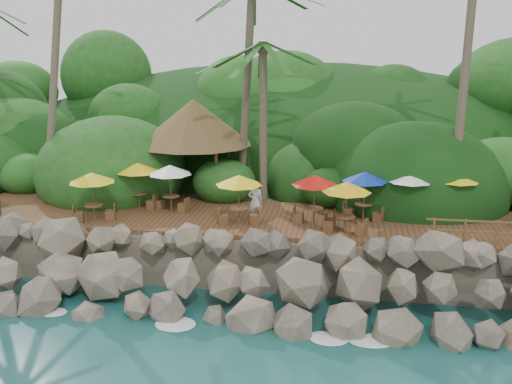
# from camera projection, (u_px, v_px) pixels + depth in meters

# --- Properties ---
(ground) EXTENTS (140.00, 140.00, 0.00)m
(ground) POSITION_uv_depth(u_px,v_px,m) (228.00, 333.00, 19.60)
(ground) COLOR #19514F
(ground) RESTS_ON ground
(land_base) EXTENTS (32.00, 25.20, 2.10)m
(land_base) POSITION_uv_depth(u_px,v_px,m) (282.00, 188.00, 34.63)
(land_base) COLOR gray
(land_base) RESTS_ON ground
(jungle_hill) EXTENTS (44.80, 28.00, 15.40)m
(jungle_hill) POSITION_uv_depth(u_px,v_px,m) (294.00, 177.00, 42.06)
(jungle_hill) COLOR #143811
(jungle_hill) RESTS_ON ground
(seawall) EXTENTS (29.00, 4.00, 2.30)m
(seawall) POSITION_uv_depth(u_px,v_px,m) (239.00, 279.00, 21.22)
(seawall) COLOR gray
(seawall) RESTS_ON ground
(terrace) EXTENTS (26.00, 5.00, 0.20)m
(terrace) POSITION_uv_depth(u_px,v_px,m) (256.00, 219.00, 24.78)
(terrace) COLOR brown
(terrace) RESTS_ON land_base
(jungle_foliage) EXTENTS (44.00, 16.00, 12.00)m
(jungle_foliage) POSITION_uv_depth(u_px,v_px,m) (280.00, 210.00, 33.94)
(jungle_foliage) COLOR #143811
(jungle_foliage) RESTS_ON ground
(foam_line) EXTENTS (25.20, 0.80, 0.06)m
(foam_line) POSITION_uv_depth(u_px,v_px,m) (230.00, 328.00, 19.88)
(foam_line) COLOR white
(foam_line) RESTS_ON ground
(palapa) EXTENTS (5.64, 5.64, 4.60)m
(palapa) POSITION_uv_depth(u_px,v_px,m) (194.00, 122.00, 28.02)
(palapa) COLOR brown
(palapa) RESTS_ON ground
(dining_clusters) EXTENTS (25.27, 4.50, 2.07)m
(dining_clusters) POSITION_uv_depth(u_px,v_px,m) (274.00, 181.00, 23.83)
(dining_clusters) COLOR brown
(dining_clusters) RESTS_ON terrace
(waiter) EXTENTS (0.69, 0.55, 1.67)m
(waiter) POSITION_uv_depth(u_px,v_px,m) (256.00, 201.00, 24.10)
(waiter) COLOR white
(waiter) RESTS_ON terrace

